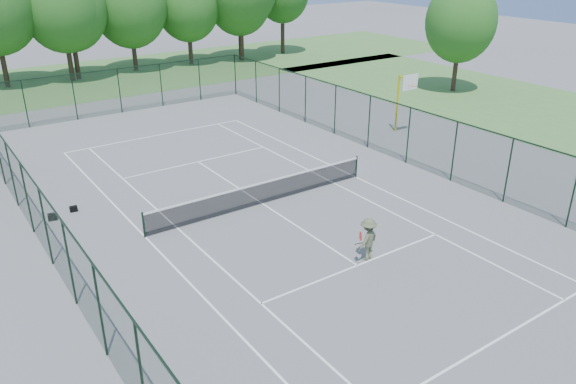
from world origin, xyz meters
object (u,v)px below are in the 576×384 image
basketball_goal (404,92)px  sports_bag_a (52,217)px  tennis_net (262,192)px  tennis_player (368,239)px

basketball_goal → sports_bag_a: (-20.57, -0.14, -2.42)m
tennis_net → basketball_goal: 13.19m
sports_bag_a → tennis_player: bearing=-37.2°
tennis_net → sports_bag_a: bearing=155.7°
basketball_goal → tennis_player: bearing=-139.8°
basketball_goal → sports_bag_a: 20.71m
basketball_goal → sports_bag_a: basketball_goal is taller
sports_bag_a → tennis_player: tennis_player is taller
tennis_net → tennis_player: tennis_player is taller
tennis_net → tennis_player: bearing=-84.6°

